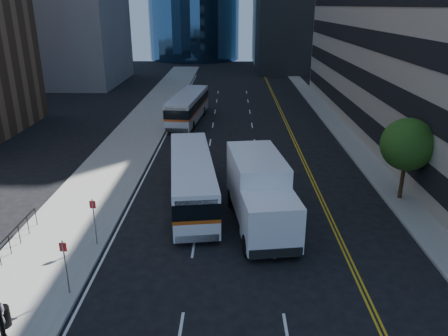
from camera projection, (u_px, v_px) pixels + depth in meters
The scene contains 8 objects.
ground at pixel (265, 271), 20.17m from camera, with size 160.00×160.00×0.00m, color black.
sidewalk_west at pixel (143, 127), 43.72m from camera, with size 5.00×90.00×0.15m, color gray.
sidewalk_east at pixel (338, 128), 43.41m from camera, with size 2.00×90.00×0.15m, color gray.
street_tree at pixel (408, 145), 26.24m from camera, with size 3.20×3.20×5.10m.
bus_front at pixel (192, 178), 26.67m from camera, with size 3.86×11.37×2.87m.
bus_rear at pixel (188, 107), 45.59m from camera, with size 3.63×11.32×2.87m.
box_truck at pixel (260, 192), 23.70m from camera, with size 3.73×8.13×3.75m.
trash_can at pixel (3, 317), 16.35m from camera, with size 0.53×0.53×0.80m, color black.
Camera 1 is at (-1.63, -17.26, 11.52)m, focal length 35.00 mm.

